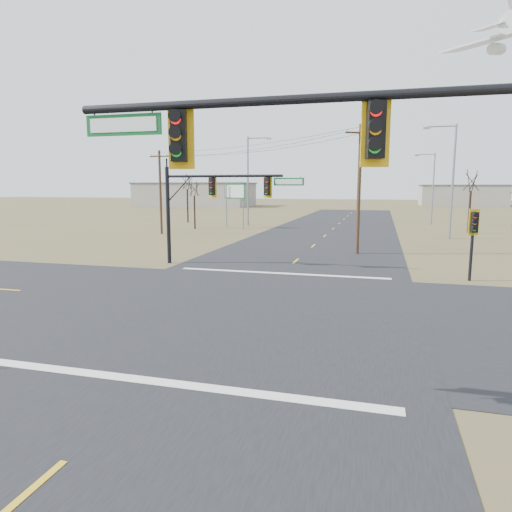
{
  "coord_description": "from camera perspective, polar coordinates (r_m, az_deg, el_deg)",
  "views": [
    {
      "loc": [
        5.31,
        -17.34,
        4.91
      ],
      "look_at": [
        0.29,
        1.0,
        1.99
      ],
      "focal_mm": 32.0,
      "sensor_mm": 36.0,
      "label": 1
    }
  ],
  "objects": [
    {
      "name": "ground",
      "position": [
        18.79,
        -1.66,
        -6.43
      ],
      "size": [
        320.0,
        320.0,
        0.0
      ],
      "primitive_type": "plane",
      "color": "brown",
      "rests_on": "ground"
    },
    {
      "name": "road_ew",
      "position": [
        18.79,
        -1.66,
        -6.41
      ],
      "size": [
        160.0,
        14.0,
        0.02
      ],
      "primitive_type": "cube",
      "color": "black",
      "rests_on": "ground"
    },
    {
      "name": "road_ns",
      "position": [
        18.79,
        -1.66,
        -6.4
      ],
      "size": [
        14.0,
        160.0,
        0.02
      ],
      "primitive_type": "cube",
      "color": "black",
      "rests_on": "ground"
    },
    {
      "name": "stop_bar_near",
      "position": [
        12.21,
        -12.36,
        -15.07
      ],
      "size": [
        12.0,
        0.4,
        0.01
      ],
      "primitive_type": "cube",
      "color": "silver",
      "rests_on": "road_ns"
    },
    {
      "name": "stop_bar_far",
      "position": [
        25.87,
        3.2,
        -2.17
      ],
      "size": [
        12.0,
        0.4,
        0.01
      ],
      "primitive_type": "cube",
      "color": "silver",
      "rests_on": "road_ns"
    },
    {
      "name": "mast_arm_near",
      "position": [
        9.07,
        16.53,
        10.34
      ],
      "size": [
        10.39,
        0.54,
        7.17
      ],
      "rotation": [
        0.0,
        0.0,
        0.28
      ],
      "color": "black",
      "rests_on": "ground"
    },
    {
      "name": "mast_arm_far",
      "position": [
        28.32,
        -5.01,
        7.75
      ],
      "size": [
        8.82,
        0.51,
        6.12
      ],
      "rotation": [
        0.0,
        0.0,
        -0.21
      ],
      "color": "black",
      "rests_on": "ground"
    },
    {
      "name": "pedestal_signal_ne",
      "position": [
        25.93,
        25.56,
        3.21
      ],
      "size": [
        0.66,
        0.57,
        3.78
      ],
      "rotation": [
        0.0,
        0.0,
        0.35
      ],
      "color": "black",
      "rests_on": "ground"
    },
    {
      "name": "utility_pole_near",
      "position": [
        33.91,
        12.75,
        8.34
      ],
      "size": [
        2.13,
        1.0,
        9.25
      ],
      "rotation": [
        0.0,
        0.0,
        0.4
      ],
      "color": "#4E3321",
      "rests_on": "ground"
    },
    {
      "name": "utility_pole_far",
      "position": [
        48.26,
        -11.86,
        8.0
      ],
      "size": [
        2.08,
        0.25,
        8.51
      ],
      "rotation": [
        0.0,
        0.0,
        0.04
      ],
      "color": "#4E3321",
      "rests_on": "ground"
    },
    {
      "name": "highway_sign",
      "position": [
        54.08,
        -2.68,
        7.46
      ],
      "size": [
        2.71,
        0.72,
        5.19
      ],
      "rotation": [
        0.0,
        0.0,
        -0.23
      ],
      "color": "gray",
      "rests_on": "ground"
    },
    {
      "name": "streetlight_a",
      "position": [
        46.69,
        23.14,
        9.28
      ],
      "size": [
        2.95,
        0.37,
        10.57
      ],
      "rotation": [
        0.0,
        0.0,
        -0.2
      ],
      "color": "gray",
      "rests_on": "ground"
    },
    {
      "name": "streetlight_b",
      "position": [
        63.23,
        21.1,
        8.33
      ],
      "size": [
        2.54,
        0.3,
        9.12
      ],
      "rotation": [
        0.0,
        0.0,
        0.15
      ],
      "color": "gray",
      "rests_on": "ground"
    },
    {
      "name": "streetlight_c",
      "position": [
        57.51,
        -0.79,
        9.95
      ],
      "size": [
        3.06,
        0.42,
        10.94
      ],
      "rotation": [
        0.0,
        0.0,
        -0.27
      ],
      "color": "gray",
      "rests_on": "ground"
    },
    {
      "name": "bare_tree_a",
      "position": [
        53.53,
        -7.74,
        8.47
      ],
      "size": [
        3.13,
        3.13,
        6.0
      ],
      "rotation": [
        0.0,
        0.0,
        0.34
      ],
      "color": "black",
      "rests_on": "ground"
    },
    {
      "name": "bare_tree_b",
      "position": [
        62.97,
        -8.62,
        9.21
      ],
      "size": [
        2.76,
        2.76,
        6.95
      ],
      "rotation": [
        0.0,
        0.0,
        0.02
      ],
      "color": "black",
      "rests_on": "ground"
    },
    {
      "name": "bare_tree_c",
      "position": [
        52.83,
        25.34,
        8.57
      ],
      "size": [
        3.32,
        3.32,
        7.06
      ],
      "rotation": [
        0.0,
        0.0,
        0.12
      ],
      "color": "black",
      "rests_on": "ground"
    },
    {
      "name": "warehouse_left",
      "position": [
        116.54,
        -7.63,
        7.58
      ],
      "size": [
        28.0,
        14.0,
        5.5
      ],
      "primitive_type": "cube",
      "color": "#9C978B",
      "rests_on": "ground"
    },
    {
      "name": "warehouse_mid",
      "position": [
        128.88,
        24.29,
        6.88
      ],
      "size": [
        20.0,
        12.0,
        5.0
      ],
      "primitive_type": "cube",
      "color": "#9C978B",
      "rests_on": "ground"
    }
  ]
}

